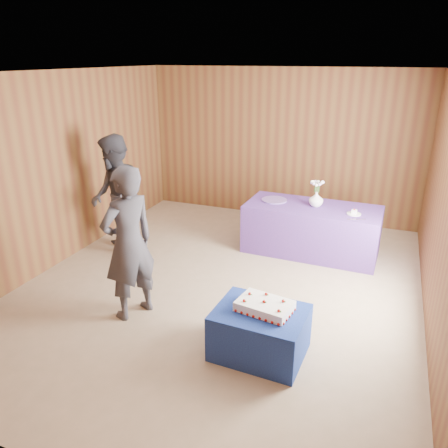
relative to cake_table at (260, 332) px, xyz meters
The scene contains 13 objects.
ground 1.47m from the cake_table, 127.34° to the left, with size 6.00×6.00×0.00m, color gray.
room_shell 2.13m from the cake_table, 127.34° to the left, with size 5.04×6.04×2.72m.
cake_table is the anchor object (origin of this frame).
serving_table 2.69m from the cake_table, 89.67° to the left, with size 2.00×0.90×0.75m, color #5F3187.
sheet_cake 0.30m from the cake_table, 48.08° to the left, with size 0.61×0.46×0.13m.
vase 2.77m from the cake_table, 89.00° to the left, with size 0.21×0.21×0.22m, color white.
flower_spray 2.84m from the cake_table, 89.00° to the left, with size 0.21×0.21×0.16m.
platter 2.85m from the cake_table, 102.42° to the left, with size 0.39×0.39×0.02m, color #7052A4.
plate 2.66m from the cake_table, 76.16° to the left, with size 0.20×0.20×0.01m, color white.
cake_slice 2.67m from the cake_table, 76.15° to the left, with size 0.08×0.07×0.08m.
knife 2.48m from the cake_table, 73.75° to the left, with size 0.26×0.02×0.00m, color silver.
guest_left 1.74m from the cake_table, behind, with size 0.66×0.43×1.80m, color #34323C.
guest_right 3.16m from the cake_table, 150.32° to the left, with size 0.89×0.70×1.84m, color #303039.
Camera 1 is at (1.89, -4.77, 2.87)m, focal length 35.00 mm.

